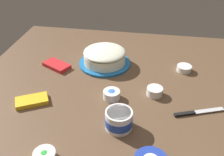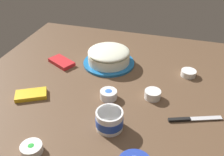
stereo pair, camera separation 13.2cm
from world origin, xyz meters
The scene contains 10 objects.
ground_plane centered at (0.00, 0.00, 0.00)m, with size 1.54×1.54×0.00m, color brown.
frosted_cake centered at (-0.12, 0.29, 0.05)m, with size 0.30×0.30×0.10m.
frosting_tub centered at (0.04, -0.21, 0.04)m, with size 0.12×0.12×0.08m.
spreading_knife centered at (0.36, -0.07, 0.01)m, with size 0.23×0.10×0.01m.
sprinkle_bowl_orange centered at (0.18, 0.04, 0.02)m, with size 0.08×0.08×0.04m.
sprinkle_bowl_blue centered at (-0.02, -0.02, 0.02)m, with size 0.08×0.08×0.04m.
sprinkle_bowl_yellow centered at (0.34, 0.29, 0.02)m, with size 0.08×0.08×0.03m.
sprinkle_bowl_green centered at (-0.20, -0.41, 0.02)m, with size 0.08×0.08×0.03m.
candy_box_lower centered at (-0.38, 0.21, 0.01)m, with size 0.16×0.08×0.02m, color red.
candy_box_upper centered at (-0.39, -0.11, 0.01)m, with size 0.15×0.08×0.02m, color yellow.
Camera 2 is at (0.27, -0.95, 0.77)m, focal length 41.28 mm.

